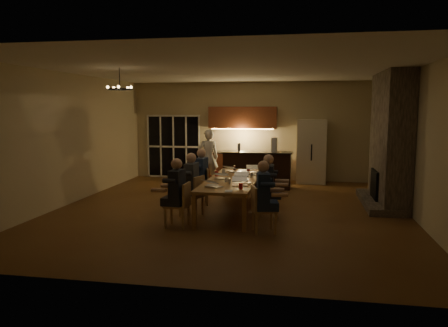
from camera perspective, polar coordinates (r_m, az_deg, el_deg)
floor at (r=10.19m, az=0.75°, el=-6.08°), size 9.00×9.00×0.00m
back_wall at (r=14.42m, az=3.78°, el=4.24°), size 8.00×0.04×3.20m
left_wall at (r=11.33m, az=-19.73°, el=3.03°), size 0.04×9.00×3.20m
right_wall at (r=10.09m, az=23.92°, el=2.37°), size 0.04×9.00×3.20m
ceiling at (r=9.96m, az=0.78°, el=12.26°), size 8.00×9.00×0.04m
french_doors at (r=14.96m, az=-6.60°, el=2.20°), size 1.86×0.08×2.10m
fireplace at (r=11.19m, az=20.90°, el=2.93°), size 0.58×2.50×3.20m
kitchenette at (r=14.16m, az=2.41°, el=2.57°), size 2.24×0.68×2.40m
refrigerator at (r=14.00m, az=11.33°, el=1.56°), size 0.90×0.68×2.00m
dining_table at (r=9.99m, az=1.14°, el=-4.15°), size 1.10×3.36×0.75m
bar_island at (r=12.94m, az=4.35°, el=-0.82°), size 2.06×0.69×1.08m
chair_left_near at (r=8.71m, az=-6.16°, el=-5.42°), size 0.46×0.46×0.89m
chair_left_mid at (r=9.59m, az=-4.29°, el=-4.22°), size 0.54×0.54×0.89m
chair_left_far at (r=10.69m, az=-3.26°, el=-3.03°), size 0.55×0.55×0.89m
chair_right_near at (r=8.33m, az=5.27°, el=-5.98°), size 0.55×0.55×0.89m
chair_right_mid at (r=9.40m, az=5.80°, el=-4.47°), size 0.45×0.45×0.89m
chair_right_far at (r=10.42m, az=6.05°, el=-3.33°), size 0.45×0.45×0.89m
person_left_near at (r=8.63m, az=-6.16°, el=-3.87°), size 0.64×0.64×1.38m
person_right_near at (r=8.23m, az=5.12°, el=-4.40°), size 0.70×0.70×1.38m
person_left_mid at (r=9.63m, az=-4.27°, el=-2.69°), size 0.63×0.63×1.38m
person_right_mid at (r=9.34m, az=5.80°, el=-3.02°), size 0.61×0.61×1.38m
person_left_far at (r=10.63m, az=-2.96°, el=-1.74°), size 0.65×0.65×1.38m
standing_person at (r=13.35m, az=-2.06°, el=0.81°), size 0.73×0.60×1.71m
chandelier at (r=9.72m, az=-13.45°, el=9.42°), size 0.54×0.54×0.03m
laptop_a at (r=8.91m, az=-1.33°, el=-2.35°), size 0.42×0.41×0.23m
laptop_b at (r=9.06m, az=2.10°, el=-2.19°), size 0.37×0.33×0.23m
laptop_c at (r=9.93m, az=-0.23°, el=-1.36°), size 0.34×0.30×0.23m
laptop_d at (r=9.76m, az=2.27°, el=-1.52°), size 0.34×0.31×0.23m
laptop_e at (r=11.01m, az=1.15°, el=-0.51°), size 0.42×0.40×0.23m
laptop_f at (r=10.95m, az=3.79°, el=-0.57°), size 0.36×0.33×0.23m
mug_front at (r=9.49m, az=0.31°, el=-2.14°), size 0.07×0.07×0.10m
mug_mid at (r=10.45m, az=2.29°, el=-1.28°), size 0.08×0.08×0.10m
mug_back at (r=10.83m, az=-0.05°, el=-0.98°), size 0.07×0.07×0.10m
redcup_near at (r=8.67m, az=2.19°, el=-2.98°), size 0.08×0.08×0.12m
redcup_mid at (r=10.36m, az=-0.98°, el=-1.30°), size 0.09×0.09×0.12m
redcup_far at (r=11.20m, az=3.19°, el=-0.67°), size 0.08×0.08×0.12m
can_silver at (r=9.23m, az=0.68°, el=-2.35°), size 0.07×0.07×0.12m
can_cola at (r=11.31m, az=1.38°, el=-0.58°), size 0.07×0.07×0.12m
can_right at (r=10.13m, az=3.59°, el=-1.51°), size 0.06×0.06×0.12m
plate_near at (r=9.34m, az=2.89°, el=-2.56°), size 0.26×0.26×0.02m
plate_left at (r=9.07m, az=-1.55°, el=-2.84°), size 0.25×0.25×0.02m
plate_far at (r=10.58m, az=3.91°, el=-1.42°), size 0.26×0.26×0.02m
notepad at (r=8.45m, az=0.61°, el=-3.61°), size 0.17×0.22×0.01m
bar_bottle at (r=13.00m, az=1.97°, el=2.16°), size 0.09×0.09×0.24m
bar_blender at (r=12.75m, az=6.57°, el=2.44°), size 0.17×0.17×0.43m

